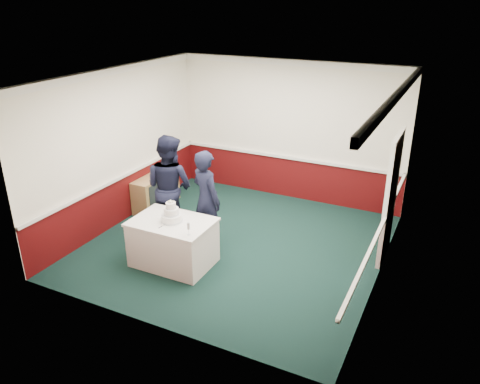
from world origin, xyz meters
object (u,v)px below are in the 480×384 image
at_px(cake_table, 173,242).
at_px(champagne_flute, 188,227).
at_px(cake_knife, 163,226).
at_px(wedding_cake, 171,215).
at_px(person_woman, 206,200).
at_px(person_man, 170,187).
at_px(sideboard, 156,191).

bearing_deg(cake_table, champagne_flute, -29.25).
bearing_deg(cake_knife, champagne_flute, -2.45).
height_order(cake_knife, champagne_flute, champagne_flute).
xyz_separation_m(cake_table, champagne_flute, (0.50, -0.28, 0.53)).
bearing_deg(wedding_cake, person_woman, 75.60).
xyz_separation_m(cake_table, person_woman, (0.20, 0.78, 0.50)).
xyz_separation_m(cake_table, wedding_cake, (0.00, 0.00, 0.50)).
xyz_separation_m(wedding_cake, person_man, (-0.60, 0.85, 0.07)).
distance_m(champagne_flute, person_man, 1.58).
bearing_deg(person_woman, wedding_cake, 99.19).
xyz_separation_m(sideboard, person_man, (1.01, -0.92, 0.62)).
height_order(sideboard, person_woman, person_woman).
bearing_deg(cake_table, cake_knife, -98.53).
distance_m(cake_knife, person_man, 1.21).
relative_size(champagne_flute, person_woman, 0.11).
bearing_deg(wedding_cake, cake_table, -90.00).
bearing_deg(wedding_cake, sideboard, 132.23).
bearing_deg(champagne_flute, person_man, 134.34).
bearing_deg(wedding_cake, cake_knife, -98.53).
relative_size(sideboard, cake_table, 0.91).
height_order(cake_table, person_man, person_man).
height_order(champagne_flute, person_man, person_man).
height_order(sideboard, champagne_flute, champagne_flute).
height_order(cake_table, champagne_flute, champagne_flute).
xyz_separation_m(champagne_flute, person_man, (-1.10, 1.13, 0.04)).
relative_size(wedding_cake, cake_knife, 1.65).
distance_m(cake_table, wedding_cake, 0.50).
xyz_separation_m(cake_knife, person_woman, (0.23, 0.98, 0.10)).
height_order(sideboard, person_man, person_man).
xyz_separation_m(cake_table, cake_knife, (-0.03, -0.20, 0.39)).
distance_m(cake_table, person_man, 1.19).
bearing_deg(person_man, person_woman, -178.87).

